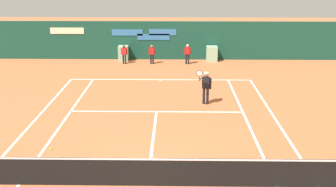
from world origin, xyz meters
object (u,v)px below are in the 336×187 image
at_px(ball_kid_centre_post, 152,53).
at_px(tennis_ball_mid_court, 51,149).
at_px(ball_kid_left_post, 124,53).
at_px(player_on_baseline, 206,85).
at_px(ball_kid_right_post, 187,53).

relative_size(ball_kid_centre_post, tennis_ball_mid_court, 19.38).
distance_m(ball_kid_left_post, tennis_ball_mid_court, 13.18).
xyz_separation_m(player_on_baseline, ball_kid_centre_post, (-3.05, 8.05, -0.21)).
distance_m(player_on_baseline, ball_kid_right_post, 8.08).
height_order(player_on_baseline, ball_kid_right_post, player_on_baseline).
xyz_separation_m(ball_kid_right_post, tennis_ball_mid_court, (-5.44, -13.11, -0.76)).
xyz_separation_m(ball_kid_left_post, ball_kid_right_post, (4.31, -0.00, 0.03)).
distance_m(ball_kid_right_post, tennis_ball_mid_court, 14.21).
height_order(ball_kid_left_post, ball_kid_centre_post, ball_kid_centre_post).
height_order(ball_kid_right_post, tennis_ball_mid_court, ball_kid_right_post).
distance_m(player_on_baseline, ball_kid_left_post, 9.45).
relative_size(ball_kid_left_post, ball_kid_right_post, 0.96).
height_order(ball_kid_left_post, tennis_ball_mid_court, ball_kid_left_post).
bearing_deg(ball_kid_left_post, ball_kid_right_post, -173.14).
bearing_deg(ball_kid_right_post, ball_kid_left_post, -1.01).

